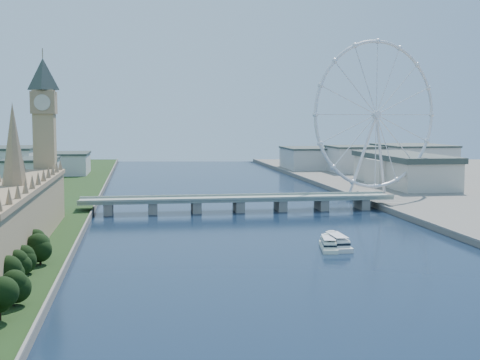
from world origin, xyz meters
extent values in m
cube|color=tan|center=(-128.00, 170.00, 17.00)|extent=(24.00, 200.00, 28.00)
cone|color=#937A59|center=(-128.00, 170.00, 53.00)|extent=(12.00, 12.00, 40.00)
cube|color=tan|center=(-128.00, 278.00, 43.00)|extent=(13.00, 13.00, 80.00)
cube|color=#937A59|center=(-128.00, 278.00, 75.00)|extent=(15.00, 15.00, 14.00)
pyramid|color=#2D3833|center=(-128.00, 278.00, 103.00)|extent=(20.02, 20.02, 20.00)
cube|color=gray|center=(0.00, 300.00, 8.50)|extent=(220.00, 22.00, 2.00)
cube|color=gray|center=(-90.00, 300.00, 3.75)|extent=(6.00, 20.00, 7.50)
cube|color=gray|center=(-60.00, 300.00, 3.75)|extent=(6.00, 20.00, 7.50)
cube|color=gray|center=(-30.00, 300.00, 3.75)|extent=(6.00, 20.00, 7.50)
cube|color=gray|center=(0.00, 300.00, 3.75)|extent=(6.00, 20.00, 7.50)
cube|color=gray|center=(30.00, 300.00, 3.75)|extent=(6.00, 20.00, 7.50)
cube|color=gray|center=(60.00, 300.00, 3.75)|extent=(6.00, 20.00, 7.50)
cube|color=gray|center=(90.00, 300.00, 3.75)|extent=(6.00, 20.00, 7.50)
torus|color=silver|center=(120.00, 355.00, 68.00)|extent=(113.60, 39.12, 118.60)
cylinder|color=silver|center=(120.00, 355.00, 68.00)|extent=(7.25, 6.61, 6.00)
cube|color=gray|center=(117.00, 365.00, 4.00)|extent=(14.00, 10.00, 2.00)
cube|color=beige|center=(-160.00, 430.00, 16.00)|extent=(40.00, 60.00, 26.00)
cube|color=beige|center=(-200.00, 520.00, 19.00)|extent=(60.00, 80.00, 32.00)
cube|color=beige|center=(-150.00, 600.00, 14.00)|extent=(50.00, 70.00, 22.00)
cube|color=beige|center=(180.00, 580.00, 17.00)|extent=(60.00, 60.00, 28.00)
cube|color=beige|center=(240.00, 560.00, 18.00)|extent=(70.00, 90.00, 30.00)
cube|color=beige|center=(140.00, 640.00, 15.00)|extent=(60.00, 80.00, 24.00)
camera|label=1|loc=(-68.83, -160.60, 65.72)|focal=50.00mm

